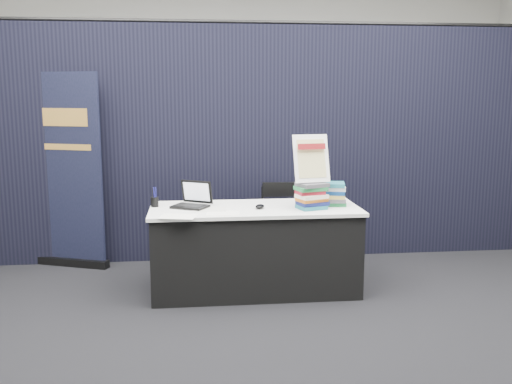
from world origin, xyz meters
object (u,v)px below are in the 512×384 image
object	(u,v)px
laptop	(190,201)
book_stack_short	(331,194)
pullup_banner	(67,182)
stacking_chair	(282,221)
display_table	(255,249)
info_sign	(311,159)
book_stack_tall	(311,196)

from	to	relation	value
laptop	book_stack_short	xyz separation A→B (m)	(1.23, -0.05, 0.05)
pullup_banner	stacking_chair	distance (m)	2.17
display_table	pullup_banner	distance (m)	2.06
info_sign	laptop	bearing A→B (deg)	162.92
book_stack_tall	display_table	bearing A→B (deg)	165.31
display_table	pullup_banner	size ratio (longest dim) A/B	0.93
display_table	book_stack_tall	size ratio (longest dim) A/B	6.52
laptop	book_stack_tall	size ratio (longest dim) A/B	1.29
laptop	pullup_banner	size ratio (longest dim) A/B	0.19
book_stack_short	info_sign	distance (m)	0.40
info_sign	stacking_chair	xyz separation A→B (m)	(-0.12, 0.76, -0.71)
stacking_chair	laptop	bearing A→B (deg)	-146.09
stacking_chair	info_sign	bearing A→B (deg)	-80.83
book_stack_short	info_sign	world-z (taller)	info_sign
display_table	pullup_banner	world-z (taller)	pullup_banner
book_stack_short	pullup_banner	size ratio (longest dim) A/B	0.14
book_stack_short	pullup_banner	bearing A→B (deg)	159.18
laptop	book_stack_tall	distance (m)	1.04
info_sign	pullup_banner	size ratio (longest dim) A/B	0.22
display_table	book_stack_short	distance (m)	0.83
display_table	book_stack_short	world-z (taller)	book_stack_short
book_stack_tall	book_stack_short	world-z (taller)	book_stack_tall
laptop	book_stack_tall	xyz separation A→B (m)	(1.03, -0.19, 0.06)
display_table	laptop	xyz separation A→B (m)	(-0.56, 0.07, 0.43)
display_table	info_sign	distance (m)	0.93
pullup_banner	book_stack_short	bearing A→B (deg)	0.24
book_stack_tall	stacking_chair	size ratio (longest dim) A/B	0.33
laptop	stacking_chair	world-z (taller)	laptop
display_table	info_sign	bearing A→B (deg)	-11.15
display_table	stacking_chair	xyz separation A→B (m)	(0.35, 0.67, 0.09)
book_stack_short	laptop	bearing A→B (deg)	177.74
info_sign	pullup_banner	distance (m)	2.49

